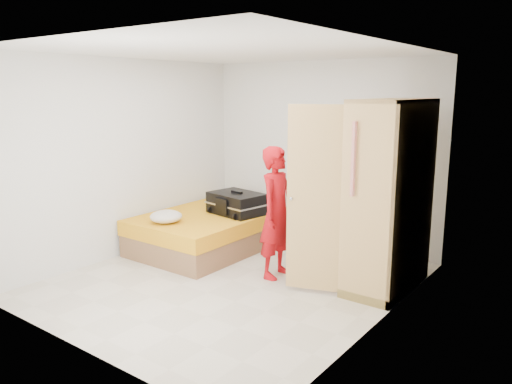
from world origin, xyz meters
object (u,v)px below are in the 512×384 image
Objects in this scene: bed at (209,231)px; person at (277,213)px; round_cushion at (166,216)px; suitcase at (237,203)px; wardrobe at (383,201)px.

person reaches higher than bed.
person is at bearing 13.97° from round_cushion.
suitcase reaches higher than bed.
suitcase is at bearing 175.94° from wardrobe.
wardrobe is 1.35× the size of person.
wardrobe is at bearing 5.36° from suitcase.
round_cushion is at bearing -105.80° from suitcase.
bed is 4.83× the size of round_cushion.
suitcase is 1.98× the size of round_cushion.
bed is at bearing 79.51° from round_cushion.
bed is 0.76m from round_cushion.
suitcase is (-1.06, 0.55, -0.14)m from person.
person is 3.73× the size of round_cushion.
round_cushion is at bearing -163.70° from wardrobe.
suitcase is (0.31, 0.25, 0.39)m from bed.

